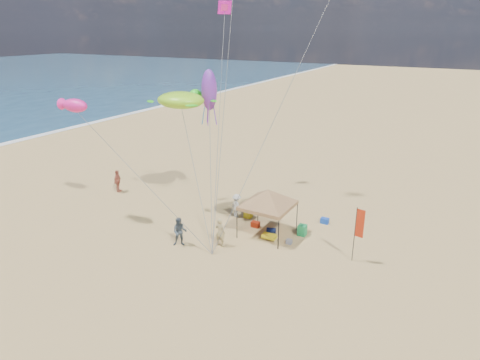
{
  "coord_description": "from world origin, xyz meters",
  "views": [
    {
      "loc": [
        11.41,
        -17.65,
        12.58
      ],
      "look_at": [
        0.0,
        3.0,
        4.0
      ],
      "focal_mm": 31.27,
      "sensor_mm": 36.0,
      "label": 1
    }
  ],
  "objects_px": {
    "person_near_b": "(180,232)",
    "chair_yellow": "(248,213)",
    "cooler_red": "(255,224)",
    "person_near_c": "(237,206)",
    "cooler_blue": "(325,221)",
    "feather_flag": "(358,227)",
    "beach_cart": "(269,236)",
    "chair_green": "(302,230)",
    "canopy_tent": "(268,191)",
    "person_near_a": "(220,232)",
    "person_far_a": "(118,181)"
  },
  "relations": [
    {
      "from": "cooler_red",
      "to": "chair_green",
      "type": "distance_m",
      "value": 3.2
    },
    {
      "from": "canopy_tent",
      "to": "cooler_red",
      "type": "bearing_deg",
      "value": 154.77
    },
    {
      "from": "feather_flag",
      "to": "chair_green",
      "type": "bearing_deg",
      "value": 157.02
    },
    {
      "from": "feather_flag",
      "to": "chair_yellow",
      "type": "xyz_separation_m",
      "value": [
        -8.14,
        2.32,
        -1.86
      ]
    },
    {
      "from": "cooler_blue",
      "to": "beach_cart",
      "type": "height_order",
      "value": "cooler_blue"
    },
    {
      "from": "chair_yellow",
      "to": "beach_cart",
      "type": "bearing_deg",
      "value": -39.81
    },
    {
      "from": "feather_flag",
      "to": "chair_green",
      "type": "xyz_separation_m",
      "value": [
        -3.83,
        1.63,
        -1.86
      ]
    },
    {
      "from": "person_near_c",
      "to": "canopy_tent",
      "type": "bearing_deg",
      "value": -179.81
    },
    {
      "from": "chair_yellow",
      "to": "person_near_c",
      "type": "bearing_deg",
      "value": -155.58
    },
    {
      "from": "cooler_red",
      "to": "feather_flag",
      "type": "bearing_deg",
      "value": -9.65
    },
    {
      "from": "chair_yellow",
      "to": "cooler_blue",
      "type": "bearing_deg",
      "value": 18.46
    },
    {
      "from": "feather_flag",
      "to": "chair_yellow",
      "type": "height_order",
      "value": "feather_flag"
    },
    {
      "from": "cooler_red",
      "to": "person_near_c",
      "type": "height_order",
      "value": "person_near_c"
    },
    {
      "from": "chair_green",
      "to": "person_far_a",
      "type": "relative_size",
      "value": 0.38
    },
    {
      "from": "beach_cart",
      "to": "feather_flag",
      "type": "bearing_deg",
      "value": -0.8
    },
    {
      "from": "canopy_tent",
      "to": "beach_cart",
      "type": "distance_m",
      "value": 2.87
    },
    {
      "from": "beach_cart",
      "to": "person_near_c",
      "type": "distance_m",
      "value": 3.98
    },
    {
      "from": "canopy_tent",
      "to": "person_near_b",
      "type": "bearing_deg",
      "value": -135.85
    },
    {
      "from": "beach_cart",
      "to": "person_near_b",
      "type": "height_order",
      "value": "person_near_b"
    },
    {
      "from": "person_near_b",
      "to": "cooler_red",
      "type": "bearing_deg",
      "value": 26.63
    },
    {
      "from": "feather_flag",
      "to": "person_near_c",
      "type": "bearing_deg",
      "value": 167.44
    },
    {
      "from": "chair_yellow",
      "to": "beach_cart",
      "type": "xyz_separation_m",
      "value": [
        2.69,
        -2.24,
        -0.15
      ]
    },
    {
      "from": "cooler_red",
      "to": "person_near_c",
      "type": "relative_size",
      "value": 0.31
    },
    {
      "from": "cooler_red",
      "to": "cooler_blue",
      "type": "distance_m",
      "value": 4.81
    },
    {
      "from": "chair_yellow",
      "to": "beach_cart",
      "type": "relative_size",
      "value": 0.78
    },
    {
      "from": "cooler_blue",
      "to": "person_near_c",
      "type": "distance_m",
      "value": 6.16
    },
    {
      "from": "person_near_b",
      "to": "chair_yellow",
      "type": "bearing_deg",
      "value": 42.12
    },
    {
      "from": "canopy_tent",
      "to": "chair_yellow",
      "type": "height_order",
      "value": "canopy_tent"
    },
    {
      "from": "feather_flag",
      "to": "chair_yellow",
      "type": "relative_size",
      "value": 4.77
    },
    {
      "from": "cooler_blue",
      "to": "chair_yellow",
      "type": "relative_size",
      "value": 0.77
    },
    {
      "from": "person_near_b",
      "to": "person_near_c",
      "type": "bearing_deg",
      "value": 48.62
    },
    {
      "from": "person_near_a",
      "to": "person_near_b",
      "type": "bearing_deg",
      "value": 30.56
    },
    {
      "from": "person_near_a",
      "to": "cooler_blue",
      "type": "bearing_deg",
      "value": -124.11
    },
    {
      "from": "person_near_c",
      "to": "person_far_a",
      "type": "xyz_separation_m",
      "value": [
        -10.85,
        -0.43,
        0.06
      ]
    },
    {
      "from": "chair_yellow",
      "to": "person_near_c",
      "type": "xyz_separation_m",
      "value": [
        -0.74,
        -0.34,
        0.51
      ]
    },
    {
      "from": "person_near_a",
      "to": "chair_green",
      "type": "bearing_deg",
      "value": -133.06
    },
    {
      "from": "cooler_blue",
      "to": "person_near_a",
      "type": "height_order",
      "value": "person_near_a"
    },
    {
      "from": "feather_flag",
      "to": "beach_cart",
      "type": "bearing_deg",
      "value": 179.2
    },
    {
      "from": "canopy_tent",
      "to": "cooler_blue",
      "type": "distance_m",
      "value": 5.16
    },
    {
      "from": "beach_cart",
      "to": "person_far_a",
      "type": "distance_m",
      "value": 14.38
    },
    {
      "from": "person_near_a",
      "to": "person_near_c",
      "type": "bearing_deg",
      "value": -71.36
    },
    {
      "from": "chair_green",
      "to": "person_near_b",
      "type": "bearing_deg",
      "value": -141.11
    },
    {
      "from": "person_near_c",
      "to": "cooler_red",
      "type": "bearing_deg",
      "value": -178.87
    },
    {
      "from": "chair_yellow",
      "to": "person_near_c",
      "type": "height_order",
      "value": "person_near_c"
    },
    {
      "from": "feather_flag",
      "to": "person_far_a",
      "type": "distance_m",
      "value": 19.84
    },
    {
      "from": "chair_yellow",
      "to": "person_near_a",
      "type": "height_order",
      "value": "person_near_a"
    },
    {
      "from": "canopy_tent",
      "to": "person_near_c",
      "type": "height_order",
      "value": "canopy_tent"
    },
    {
      "from": "cooler_red",
      "to": "person_near_c",
      "type": "bearing_deg",
      "value": 157.24
    },
    {
      "from": "feather_flag",
      "to": "person_near_a",
      "type": "relative_size",
      "value": 1.81
    },
    {
      "from": "feather_flag",
      "to": "person_near_b",
      "type": "height_order",
      "value": "feather_flag"
    }
  ]
}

